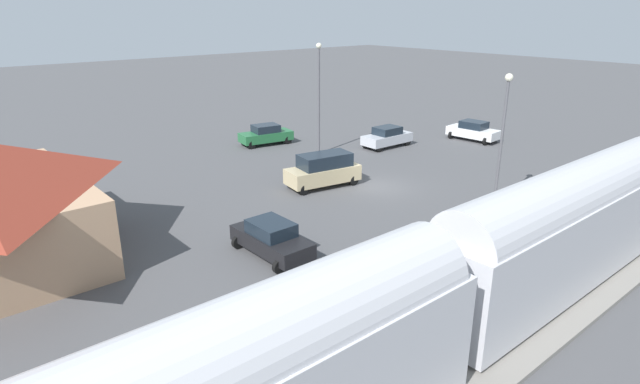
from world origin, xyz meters
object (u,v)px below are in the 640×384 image
object	(u,v)px
sedan_silver	(387,137)
suv_tan	(323,170)
sedan_green	(266,135)
light_pole_lot_center	(319,87)
sedan_white	(473,131)
pedestrian_on_platform	(562,187)
sedan_black	(271,239)
light_pole_near_platform	(503,126)

from	to	relation	value
sedan_silver	suv_tan	bearing A→B (deg)	112.09
sedan_green	light_pole_lot_center	size ratio (longest dim) A/B	0.54
sedan_white	sedan_silver	world-z (taller)	same
pedestrian_on_platform	sedan_green	size ratio (longest dim) A/B	0.36
pedestrian_on_platform	sedan_black	size ratio (longest dim) A/B	0.38
sedan_black	light_pole_lot_center	distance (m)	19.32
sedan_silver	light_pole_near_platform	world-z (taller)	light_pole_near_platform
sedan_green	sedan_silver	world-z (taller)	same
sedan_green	sedan_silver	distance (m)	10.42
light_pole_near_platform	pedestrian_on_platform	bearing A→B (deg)	-128.15
sedan_black	suv_tan	size ratio (longest dim) A/B	0.88
sedan_silver	light_pole_near_platform	bearing A→B (deg)	157.56
sedan_white	sedan_green	bearing A→B (deg)	54.45
light_pole_lot_center	suv_tan	bearing A→B (deg)	141.95
sedan_silver	light_pole_lot_center	distance (m)	7.63
sedan_white	suv_tan	world-z (taller)	suv_tan
sedan_black	pedestrian_on_platform	bearing A→B (deg)	-109.02
suv_tan	light_pole_lot_center	size ratio (longest dim) A/B	0.59
sedan_white	sedan_black	xyz separation A→B (m)	(-7.28, 27.10, 0.00)
sedan_white	light_pole_lot_center	xyz separation A→B (m)	(5.52, 13.36, 4.52)
sedan_white	suv_tan	distance (m)	18.54
light_pole_near_platform	sedan_silver	bearing A→B (deg)	-22.44
sedan_black	light_pole_near_platform	xyz separation A→B (m)	(-3.36, -13.72, 4.06)
sedan_green	light_pole_lot_center	distance (m)	7.07
pedestrian_on_platform	light_pole_near_platform	size ratio (longest dim) A/B	0.22
pedestrian_on_platform	suv_tan	xyz separation A→B (m)	(12.03, 8.24, -0.13)
sedan_white	sedan_silver	xyz separation A→B (m)	(3.37, 7.60, 0.00)
light_pole_near_platform	light_pole_lot_center	world-z (taller)	light_pole_lot_center
light_pole_near_platform	light_pole_lot_center	distance (m)	16.17
suv_tan	light_pole_near_platform	bearing A→B (deg)	-151.83
sedan_green	light_pole_lot_center	xyz separation A→B (m)	(-5.19, -1.63, 4.52)
suv_tan	light_pole_lot_center	bearing A→B (deg)	-38.05
sedan_green	suv_tan	bearing A→B (deg)	163.35
pedestrian_on_platform	light_pole_near_platform	bearing A→B (deg)	51.85
sedan_white	light_pole_lot_center	distance (m)	15.15
light_pole_near_platform	sedan_black	bearing A→B (deg)	76.25
sedan_silver	sedan_black	bearing A→B (deg)	118.65
pedestrian_on_platform	sedan_white	distance (m)	16.64
sedan_green	pedestrian_on_platform	bearing A→B (deg)	-168.77
pedestrian_on_platform	suv_tan	distance (m)	14.58
sedan_black	sedan_silver	world-z (taller)	same
suv_tan	light_pole_lot_center	distance (m)	9.38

